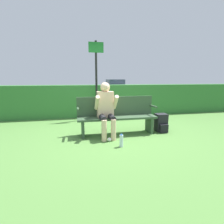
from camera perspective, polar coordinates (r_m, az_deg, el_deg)
ground_plane at (r=4.23m, az=1.72°, el=-7.24°), size 40.00×40.00×0.00m
hedge_back at (r=6.28m, az=-3.11°, el=3.82°), size 12.00×0.55×1.10m
park_bench at (r=4.18m, az=1.54°, el=-0.93°), size 1.87×0.40×0.89m
person_seated at (r=3.96m, az=-1.98°, el=1.53°), size 0.50×0.60×1.23m
backpack at (r=4.57m, az=15.76°, el=-3.51°), size 0.27×0.32×0.45m
water_bottle at (r=3.45m, az=3.07°, el=-9.35°), size 0.07×0.07×0.26m
signpost at (r=5.75m, az=-5.14°, el=12.37°), size 0.47×0.09×2.48m
parked_car at (r=18.41m, az=1.01°, el=8.56°), size 2.02×3.97×1.24m
litter_crumple at (r=3.75m, az=-0.86°, el=-8.95°), size 0.09×0.09×0.09m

